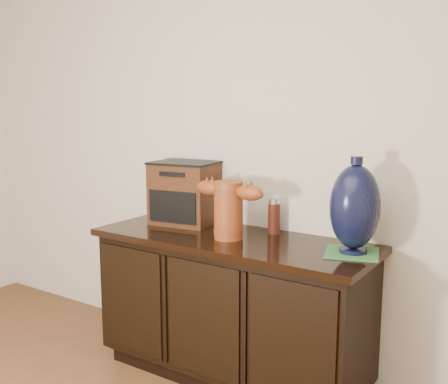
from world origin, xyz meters
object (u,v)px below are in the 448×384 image
Objects in this scene: sideboard at (232,306)px; lamp_base at (355,207)px; terracotta_vessel at (228,207)px; spray_can at (274,216)px; tv_radio at (185,193)px.

lamp_base reaches higher than sideboard.
terracotta_vessel is 0.27m from spray_can.
sideboard is 0.51m from spray_can.
lamp_base is at bearing -12.15° from tv_radio.
terracotta_vessel is 0.94× the size of lamp_base.
spray_can is at bearing 52.34° from sideboard.
sideboard is 0.53m from terracotta_vessel.
tv_radio is at bearing 162.37° from terracotta_vessel.
sideboard is 3.58× the size of terracotta_vessel.
tv_radio is at bearing 162.80° from sideboard.
sideboard is at bearing 100.77° from terracotta_vessel.
lamp_base is (0.61, 0.08, 0.05)m from terracotta_vessel.
terracotta_vessel is at bearing -29.63° from tv_radio.
tv_radio reaches higher than spray_can.
terracotta_vessel is at bearing -172.40° from lamp_base.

